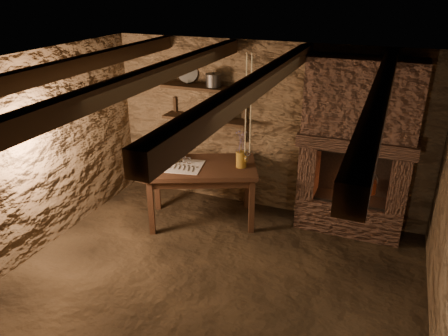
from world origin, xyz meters
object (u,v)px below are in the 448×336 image
at_px(stoneware_jug, 242,152).
at_px(red_pot, 367,186).
at_px(wooden_bowl, 170,158).
at_px(work_table, 202,191).
at_px(iron_stockpot, 214,81).

xyz_separation_m(stoneware_jug, red_pot, (1.60, 0.29, -0.34)).
distance_m(wooden_bowl, red_pot, 2.62).
xyz_separation_m(work_table, red_pot, (2.12, 0.44, 0.26)).
height_order(work_table, stoneware_jug, stoneware_jug).
xyz_separation_m(iron_stockpot, red_pot, (2.17, -0.12, -1.14)).
bearing_deg(red_pot, iron_stockpot, 176.83).
distance_m(work_table, stoneware_jug, 0.80).
height_order(work_table, iron_stockpot, iron_stockpot).
relative_size(stoneware_jug, wooden_bowl, 1.53).
bearing_deg(red_pot, wooden_bowl, -170.29).
bearing_deg(iron_stockpot, wooden_bowl, -126.48).
height_order(stoneware_jug, wooden_bowl, stoneware_jug).
bearing_deg(work_table, red_pot, -11.83).
distance_m(work_table, wooden_bowl, 0.63).
bearing_deg(work_table, wooden_bowl, 156.26).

